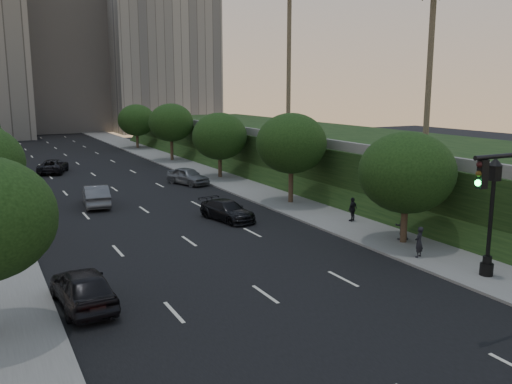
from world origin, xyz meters
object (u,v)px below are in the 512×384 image
sedan_near_left (83,287)px  sedan_mid_left (96,196)px  street_lamp (490,222)px  pedestrian_c (353,209)px  sedan_far_right (188,176)px  sedan_near_right (227,211)px  pedestrian_b (402,226)px  pedestrian_a (419,242)px  sedan_far_left (53,166)px

sedan_near_left → sedan_mid_left: size_ratio=0.98×
street_lamp → pedestrian_c: bearing=85.5°
sedan_far_right → pedestrian_c: pedestrian_c is taller
street_lamp → sedan_near_right: street_lamp is taller
sedan_near_right → pedestrian_c: bearing=-45.5°
sedan_far_right → pedestrian_b: 23.26m
sedan_near_right → pedestrian_a: (5.06, -11.97, 0.28)m
street_lamp → sedan_near_left: (-16.82, 5.10, -1.83)m
sedan_far_left → sedan_near_right: size_ratio=1.13×
sedan_far_right → pedestrian_a: pedestrian_a is taller
sedan_far_right → pedestrian_c: size_ratio=2.91×
street_lamp → sedan_far_left: size_ratio=1.11×
sedan_far_left → sedan_mid_left: bearing=110.8°
sedan_near_left → sedan_far_right: (13.36, 24.06, -0.04)m
sedan_near_right → pedestrian_c: pedestrian_c is taller
sedan_near_left → sedan_far_left: sedan_near_left is taller
sedan_far_left → pedestrian_a: pedestrian_a is taller
sedan_mid_left → pedestrian_c: pedestrian_c is taller
sedan_far_left → sedan_far_right: 15.88m
pedestrian_a → sedan_far_left: bearing=-94.1°
street_lamp → sedan_near_left: street_lamp is taller
sedan_near_left → pedestrian_c: bearing=-164.8°
sedan_mid_left → pedestrian_b: 21.91m
street_lamp → sedan_near_right: (-5.87, 15.40, -1.98)m
sedan_far_left → pedestrian_a: bearing=126.8°
sedan_mid_left → sedan_far_right: bearing=-142.9°
sedan_near_right → sedan_far_right: bearing=67.7°
sedan_near_left → pedestrian_b: 17.54m
sedan_mid_left → pedestrian_c: bearing=142.9°
pedestrian_a → pedestrian_b: bearing=-139.7°
sedan_far_left → pedestrian_c: 33.77m
sedan_near_left → sedan_far_left: (3.59, 36.58, -0.10)m
pedestrian_c → street_lamp: bearing=64.2°
sedan_mid_left → pedestrian_a: bearing=126.4°
pedestrian_b → sedan_mid_left: bearing=-25.2°
sedan_near_right → sedan_near_left: bearing=-149.1°
sedan_far_left → sedan_near_left: bearing=103.1°
pedestrian_a → pedestrian_c: 7.74m
street_lamp → sedan_far_left: bearing=107.6°
sedan_near_left → pedestrian_b: bearing=-179.4°
sedan_far_left → sedan_far_right: size_ratio=1.13×
sedan_far_right → pedestrian_a: size_ratio=2.87×
sedan_near_left → pedestrian_b: pedestrian_b is taller
street_lamp → pedestrian_b: street_lamp is taller
sedan_mid_left → sedan_far_left: (-0.64, 17.97, -0.09)m
street_lamp → sedan_far_right: street_lamp is taller
sedan_near_right → street_lamp: bearing=-81.5°
sedan_far_left → sedan_near_right: (7.36, -26.28, -0.06)m
street_lamp → sedan_far_left: (-13.23, 41.68, -1.93)m
sedan_far_left → pedestrian_b: pedestrian_b is taller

